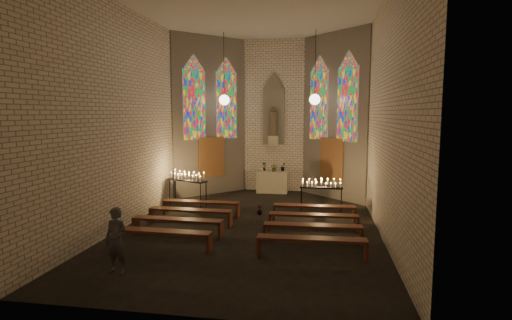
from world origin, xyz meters
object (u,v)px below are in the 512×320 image
at_px(altar, 272,182).
at_px(visitor, 116,240).
at_px(votive_stand_left, 187,178).
at_px(aisle_flower_pot, 260,210).
at_px(votive_stand_right, 321,185).

height_order(altar, visitor, visitor).
bearing_deg(votive_stand_left, aisle_flower_pot, 6.75).
distance_m(aisle_flower_pot, visitor, 6.27).
bearing_deg(altar, votive_stand_left, -134.21).
distance_m(votive_stand_right, visitor, 8.06).
relative_size(votive_stand_left, votive_stand_right, 1.12).
xyz_separation_m(altar, aisle_flower_pot, (0.04, -4.05, -0.32)).
bearing_deg(votive_stand_right, votive_stand_left, -179.55).
bearing_deg(votive_stand_right, aisle_flower_pot, -156.88).
height_order(altar, votive_stand_left, votive_stand_left).
height_order(aisle_flower_pot, votive_stand_right, votive_stand_right).
height_order(aisle_flower_pot, votive_stand_left, votive_stand_left).
relative_size(aisle_flower_pot, visitor, 0.23).
distance_m(aisle_flower_pot, votive_stand_right, 2.48).
xyz_separation_m(aisle_flower_pot, votive_stand_right, (2.19, 0.86, 0.81)).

